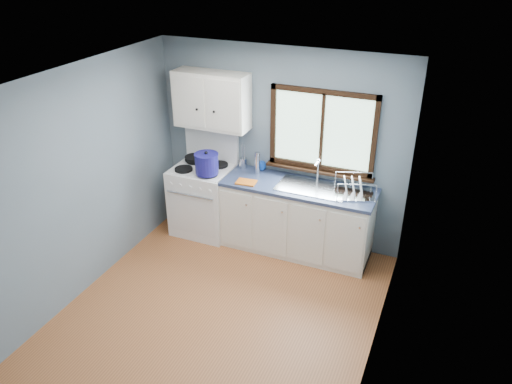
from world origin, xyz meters
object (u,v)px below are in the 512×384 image
at_px(gas_range, 204,198).
at_px(dish_rack, 354,190).
at_px(sink, 312,192).
at_px(stockpot, 207,163).
at_px(skillet, 195,158).
at_px(utensil_crock, 243,163).
at_px(base_cabinets, 297,222).
at_px(thermos, 257,163).

height_order(gas_range, dish_rack, gas_range).
xyz_separation_m(sink, stockpot, (-1.32, -0.19, 0.23)).
bearing_deg(sink, stockpot, -171.83).
bearing_deg(skillet, dish_rack, 22.09).
bearing_deg(stockpot, utensil_crock, 52.22).
distance_m(base_cabinets, stockpot, 1.34).
xyz_separation_m(stockpot, utensil_crock, (0.31, 0.41, -0.10)).
bearing_deg(utensil_crock, skillet, -170.61).
relative_size(utensil_crock, thermos, 1.19).
bearing_deg(skillet, sink, 20.96).
distance_m(gas_range, skillet, 0.54).
distance_m(skillet, utensil_crock, 0.66).
bearing_deg(skillet, utensil_crock, 34.07).
distance_m(gas_range, base_cabinets, 1.31).
bearing_deg(thermos, dish_rack, -5.30).
height_order(sink, utensil_crock, utensil_crock).
relative_size(gas_range, dish_rack, 2.52).
distance_m(stockpot, dish_rack, 1.83).
height_order(gas_range, sink, gas_range).
distance_m(base_cabinets, skillet, 1.59).
distance_m(gas_range, sink, 1.53).
height_order(sink, stockpot, stockpot).
bearing_deg(skillet, base_cabinets, 20.53).
xyz_separation_m(base_cabinets, dish_rack, (0.67, 0.01, 0.57)).
xyz_separation_m(sink, skillet, (-1.66, 0.11, 0.13)).
height_order(skillet, utensil_crock, utensil_crock).
distance_m(gas_range, dish_rack, 2.04).
distance_m(base_cabinets, utensil_crock, 1.03).
bearing_deg(dish_rack, sink, 162.27).
relative_size(base_cabinets, thermos, 6.47).
bearing_deg(thermos, skillet, -178.69).
height_order(stockpot, utensil_crock, utensil_crock).
relative_size(gas_range, base_cabinets, 0.74).
bearing_deg(base_cabinets, stockpot, -170.54).
xyz_separation_m(thermos, dish_rack, (1.26, -0.12, -0.08)).
bearing_deg(thermos, gas_range, -168.41).
xyz_separation_m(skillet, utensil_crock, (0.65, 0.11, 0.00)).
bearing_deg(skillet, gas_range, -11.33).
height_order(gas_range, stockpot, gas_range).
xyz_separation_m(gas_range, thermos, (0.71, 0.15, 0.57)).
distance_m(sink, skillet, 1.67).
height_order(utensil_crock, dish_rack, utensil_crock).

